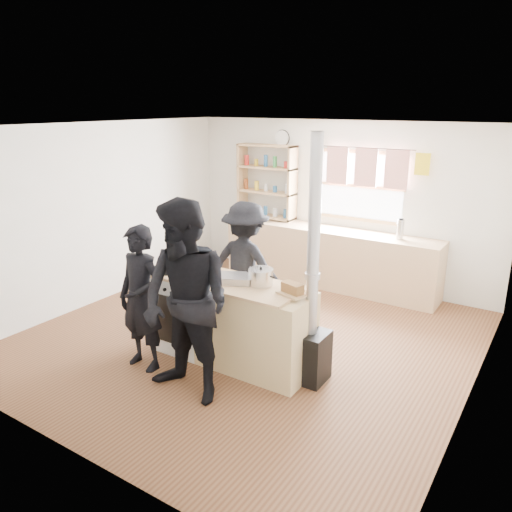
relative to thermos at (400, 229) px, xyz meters
name	(u,v)px	position (x,y,z in m)	size (l,w,h in m)	color
ground	(249,338)	(-1.08, -2.22, -1.04)	(5.00, 5.00, 0.01)	brown
back_counter	(328,257)	(-1.08, 0.00, -0.59)	(3.40, 0.55, 0.90)	tan
shelving_unit	(267,181)	(-2.28, 0.12, 0.47)	(1.00, 0.28, 1.20)	tan
thermos	(400,229)	(0.00, 0.00, 0.00)	(0.10, 0.10, 0.28)	silver
cooking_island	(232,322)	(-0.94, -2.77, -0.57)	(1.97, 0.64, 0.93)	white
skillet_greens	(171,268)	(-1.71, -2.84, -0.08)	(0.32, 0.32, 0.05)	black
roast_tray	(235,278)	(-0.89, -2.75, -0.07)	(0.43, 0.39, 0.07)	silver
stockpot_stove	(200,263)	(-1.45, -2.65, -0.02)	(0.24, 0.24, 0.19)	#B9B9BB
stockpot_counter	(261,277)	(-0.62, -2.68, -0.02)	(0.26, 0.26, 0.20)	silver
bread_board	(292,290)	(-0.21, -2.75, -0.06)	(0.32, 0.27, 0.12)	tan
flue_heater	(311,322)	(-0.04, -2.67, -0.40)	(0.35, 0.35, 2.50)	black
person_near_left	(141,299)	(-1.66, -3.38, -0.26)	(0.57, 0.37, 1.56)	black
person_near_right	(186,303)	(-0.87, -3.56, -0.07)	(0.94, 0.74, 1.94)	black
person_far	(246,265)	(-1.32, -1.92, -0.24)	(1.04, 0.60, 1.61)	black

